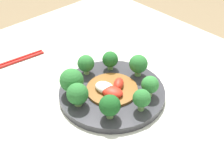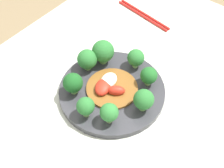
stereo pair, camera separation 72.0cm
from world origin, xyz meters
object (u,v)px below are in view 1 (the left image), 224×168
at_px(broccoli_west, 142,99).
at_px(broccoli_south, 138,64).
at_px(plate, 112,93).
at_px(stirfry_center, 111,89).
at_px(broccoli_east, 86,64).
at_px(broccoli_southwest, 150,85).
at_px(broccoli_north, 77,94).
at_px(chopsticks, 11,62).
at_px(broccoli_northwest, 110,106).
at_px(broccoli_northeast, 72,81).
at_px(broccoli_southeast, 110,60).

height_order(broccoli_west, broccoli_south, broccoli_south).
height_order(plate, broccoli_south, broccoli_south).
xyz_separation_m(broccoli_south, stirfry_center, (-0.00, 0.10, -0.03)).
height_order(plate, broccoli_east, broccoli_east).
bearing_deg(broccoli_southwest, broccoli_south, -27.72).
distance_m(plate, broccoli_north, 0.10).
relative_size(broccoli_north, chopsticks, 0.29).
xyz_separation_m(broccoli_northwest, broccoli_northeast, (0.12, 0.01, 0.00)).
bearing_deg(broccoli_west, broccoli_south, -43.43).
height_order(broccoli_northwest, broccoli_south, broccoli_south).
height_order(broccoli_northwest, broccoli_east, broccoli_northwest).
xyz_separation_m(broccoli_southwest, chopsticks, (0.38, 0.17, -0.05)).
distance_m(broccoli_northwest, stirfry_center, 0.09).
height_order(broccoli_northeast, broccoli_southwest, broccoli_northeast).
relative_size(plate, broccoli_south, 4.41).
relative_size(broccoli_south, broccoli_southeast, 1.14).
relative_size(plate, broccoli_northwest, 4.49).
relative_size(broccoli_north, broccoli_east, 1.08).
xyz_separation_m(broccoli_northwest, stirfry_center, (0.06, -0.06, -0.03)).
height_order(broccoli_north, chopsticks, broccoli_north).
bearing_deg(plate, stirfry_center, 110.54).
relative_size(broccoli_west, broccoli_northeast, 0.82).
distance_m(broccoli_northwest, broccoli_north, 0.09).
height_order(broccoli_west, broccoli_north, broccoli_north).
xyz_separation_m(broccoli_northeast, broccoli_southwest, (-0.13, -0.13, -0.01)).
bearing_deg(broccoli_northwest, stirfry_center, -44.61).
relative_size(broccoli_northwest, broccoli_north, 1.00).
bearing_deg(chopsticks, plate, -158.82).
distance_m(broccoli_west, broccoli_north, 0.15).
xyz_separation_m(broccoli_west, stirfry_center, (0.09, 0.01, -0.02)).
height_order(stirfry_center, chopsticks, stirfry_center).
height_order(broccoli_west, broccoli_southwest, same).
distance_m(broccoli_northeast, broccoli_north, 0.05).
height_order(broccoli_northeast, broccoli_east, broccoli_northeast).
distance_m(broccoli_south, broccoli_southwest, 0.09).
bearing_deg(broccoli_east, broccoli_northeast, 117.76).
bearing_deg(stirfry_center, broccoli_southwest, -142.11).
bearing_deg(broccoli_southwest, broccoli_east, 17.32).
bearing_deg(stirfry_center, broccoli_southeast, -41.29).
relative_size(broccoli_northwest, stirfry_center, 0.46).
xyz_separation_m(plate, broccoli_north, (0.02, 0.09, 0.04)).
distance_m(broccoli_east, broccoli_southwest, 0.18).
height_order(broccoli_south, broccoli_southeast, broccoli_south).
relative_size(broccoli_west, broccoli_south, 0.93).
bearing_deg(broccoli_east, broccoli_southeast, -115.37).
bearing_deg(broccoli_southeast, broccoli_north, 109.77).
relative_size(plate, broccoli_northeast, 3.90).
distance_m(plate, stirfry_center, 0.02).
bearing_deg(broccoli_west, stirfry_center, 3.67).
bearing_deg(broccoli_southeast, chopsticks, 37.19).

